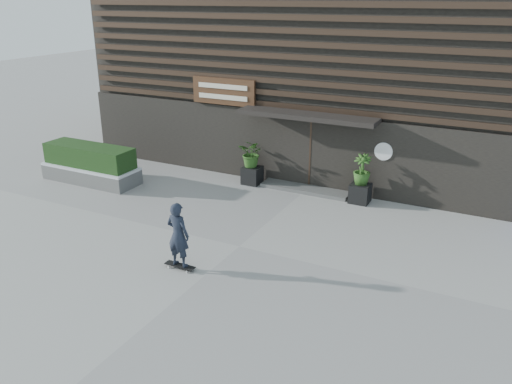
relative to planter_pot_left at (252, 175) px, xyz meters
The scene contains 11 objects.
ground 4.80m from the planter_pot_left, 66.64° to the right, with size 80.00×80.00×0.00m, color #9E9C96.
entrance_step 1.93m from the planter_pot_left, ahead, with size 3.00×0.80×0.12m, color #4D4D4A.
planter_pot_left is the anchor object (origin of this frame).
bamboo_left 0.78m from the planter_pot_left, ahead, with size 0.86×0.75×0.96m, color #2D591E.
planter_pot_right 3.80m from the planter_pot_left, ahead, with size 0.60×0.60×0.60m, color black.
bamboo_right 3.88m from the planter_pot_left, ahead, with size 0.54×0.54×0.96m, color #2D591E.
raised_bed 5.60m from the planter_pot_left, 155.57° to the right, with size 3.50×1.20×0.50m, color #525350.
snow_layer 5.61m from the planter_pot_left, 155.57° to the right, with size 3.50×1.20×0.08m, color silver.
hedge 5.64m from the planter_pot_left, 155.57° to the right, with size 3.30×1.00×0.70m, color #183413.
building 6.94m from the planter_pot_left, 71.14° to the left, with size 18.00×11.00×8.00m.
skateboarder 6.20m from the planter_pot_left, 78.79° to the right, with size 0.78×0.40×1.69m.
Camera 1 is at (5.86, -10.54, 6.12)m, focal length 36.44 mm.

